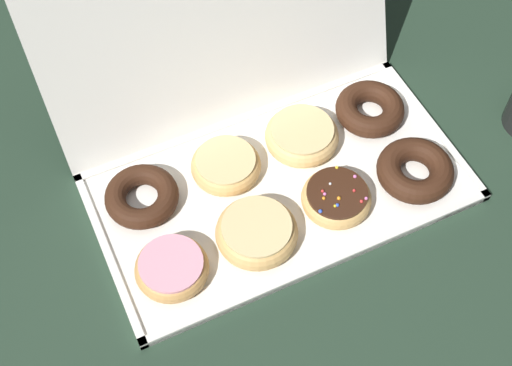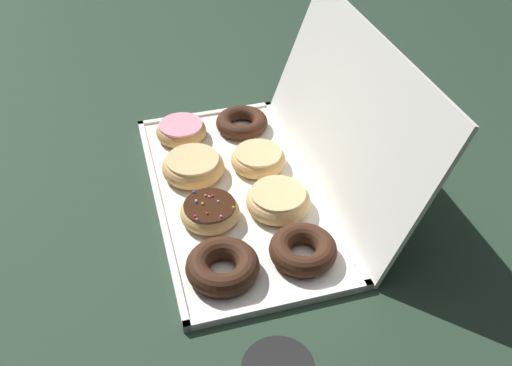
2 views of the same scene
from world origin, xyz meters
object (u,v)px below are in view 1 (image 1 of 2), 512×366
object	(u,v)px
donut_box	(280,189)
glazed_ring_donut_1	(257,232)
chocolate_cake_ring_donut_4	(142,196)
glazed_ring_donut_6	(302,136)
sprinkle_donut_2	(336,198)
pink_frosted_donut_0	(172,268)
chocolate_cake_ring_donut_7	(370,109)
glazed_ring_donut_5	(226,165)
chocolate_cake_ring_donut_3	(415,170)

from	to	relation	value
donut_box	glazed_ring_donut_1	bearing A→B (deg)	-136.80
chocolate_cake_ring_donut_4	glazed_ring_donut_6	bearing A→B (deg)	-0.51
glazed_ring_donut_1	sprinkle_donut_2	xyz separation A→B (m)	(0.14, 0.00, -0.00)
donut_box	pink_frosted_donut_0	xyz separation A→B (m)	(-0.21, -0.07, 0.02)
pink_frosted_donut_0	chocolate_cake_ring_donut_7	size ratio (longest dim) A/B	0.94
sprinkle_donut_2	chocolate_cake_ring_donut_7	distance (m)	0.19
chocolate_cake_ring_donut_4	glazed_ring_donut_1	bearing A→B (deg)	-45.49
glazed_ring_donut_5	sprinkle_donut_2	bearing A→B (deg)	-44.79
pink_frosted_donut_0	chocolate_cake_ring_donut_3	distance (m)	0.40
donut_box	chocolate_cake_ring_donut_3	bearing A→B (deg)	-20.11
sprinkle_donut_2	glazed_ring_donut_6	size ratio (longest dim) A/B	0.90
sprinkle_donut_2	glazed_ring_donut_6	distance (m)	0.13
chocolate_cake_ring_donut_4	pink_frosted_donut_0	bearing A→B (deg)	-91.22
chocolate_cake_ring_donut_3	chocolate_cake_ring_donut_7	bearing A→B (deg)	90.30
glazed_ring_donut_1	chocolate_cake_ring_donut_4	distance (m)	0.19
chocolate_cake_ring_donut_7	donut_box	bearing A→B (deg)	-161.66
chocolate_cake_ring_donut_4	glazed_ring_donut_6	size ratio (longest dim) A/B	0.95
chocolate_cake_ring_donut_3	chocolate_cake_ring_donut_4	distance (m)	0.42
chocolate_cake_ring_donut_7	sprinkle_donut_2	bearing A→B (deg)	-136.02
glazed_ring_donut_1	chocolate_cake_ring_donut_4	size ratio (longest dim) A/B	1.08
sprinkle_donut_2	chocolate_cake_ring_donut_4	distance (m)	0.30
sprinkle_donut_2	glazed_ring_donut_5	size ratio (longest dim) A/B	0.97
glazed_ring_donut_6	chocolate_cake_ring_donut_3	bearing A→B (deg)	-46.23
glazed_ring_donut_5	glazed_ring_donut_6	size ratio (longest dim) A/B	0.92
chocolate_cake_ring_donut_4	chocolate_cake_ring_donut_7	size ratio (longest dim) A/B	0.99
donut_box	glazed_ring_donut_6	size ratio (longest dim) A/B	4.81
glazed_ring_donut_1	sprinkle_donut_2	world-z (taller)	glazed_ring_donut_1
donut_box	glazed_ring_donut_1	world-z (taller)	glazed_ring_donut_1
chocolate_cake_ring_donut_4	chocolate_cake_ring_donut_7	distance (m)	0.40
glazed_ring_donut_1	glazed_ring_donut_5	size ratio (longest dim) A/B	1.11
pink_frosted_donut_0	glazed_ring_donut_6	distance (m)	0.30
donut_box	chocolate_cake_ring_donut_7	bearing A→B (deg)	18.34
chocolate_cake_ring_donut_3	glazed_ring_donut_6	distance (m)	0.19
chocolate_cake_ring_donut_7	glazed_ring_donut_6	bearing A→B (deg)	-178.66
chocolate_cake_ring_donut_4	donut_box	bearing A→B (deg)	-17.63
chocolate_cake_ring_donut_3	pink_frosted_donut_0	bearing A→B (deg)	179.47
donut_box	glazed_ring_donut_6	distance (m)	0.10
chocolate_cake_ring_donut_3	chocolate_cake_ring_donut_7	size ratio (longest dim) A/B	1.05
donut_box	chocolate_cake_ring_donut_4	world-z (taller)	chocolate_cake_ring_donut_4
donut_box	pink_frosted_donut_0	size ratio (longest dim) A/B	5.37
pink_frosted_donut_0	glazed_ring_donut_5	world-z (taller)	same
donut_box	chocolate_cake_ring_donut_7	size ratio (longest dim) A/B	5.03
donut_box	sprinkle_donut_2	size ratio (longest dim) A/B	5.35
glazed_ring_donut_1	chocolate_cake_ring_donut_4	xyz separation A→B (m)	(-0.13, 0.13, -0.00)
glazed_ring_donut_5	chocolate_cake_ring_donut_4	bearing A→B (deg)	179.00
chocolate_cake_ring_donut_3	glazed_ring_donut_5	world-z (taller)	chocolate_cake_ring_donut_3
sprinkle_donut_2	glazed_ring_donut_5	distance (m)	0.18
glazed_ring_donut_1	glazed_ring_donut_6	bearing A→B (deg)	42.73
donut_box	chocolate_cake_ring_donut_3	distance (m)	0.21
donut_box	sprinkle_donut_2	bearing A→B (deg)	-45.72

